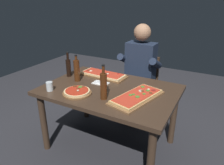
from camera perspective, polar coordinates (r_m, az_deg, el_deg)
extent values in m
plane|color=#2D2D33|center=(2.61, -0.55, -16.62)|extent=(6.40, 6.40, 0.00)
cube|color=#3D2B1E|center=(2.23, -0.62, -2.10)|extent=(1.40, 0.96, 0.04)
cylinder|color=#3D2B1E|center=(2.48, -18.17, -10.33)|extent=(0.07, 0.07, 0.70)
cylinder|color=#3D2B1E|center=(1.92, 10.54, -20.49)|extent=(0.07, 0.07, 0.70)
cylinder|color=#3D2B1E|center=(2.99, -7.24, -3.34)|extent=(0.07, 0.07, 0.70)
cylinder|color=#3D2B1E|center=(2.55, 16.42, -9.08)|extent=(0.07, 0.07, 0.70)
cube|color=brown|center=(2.56, -2.40, 1.95)|extent=(0.59, 0.26, 0.02)
cube|color=#E5C184|center=(2.55, -2.40, 2.33)|extent=(0.54, 0.23, 0.02)
cube|color=red|center=(2.55, -2.41, 2.60)|extent=(0.50, 0.21, 0.01)
cylinder|color=beige|center=(2.51, -1.29, 2.41)|extent=(0.03, 0.03, 0.01)
cylinder|color=beige|center=(2.49, -1.68, 2.22)|extent=(0.03, 0.03, 0.00)
cylinder|color=beige|center=(2.62, -5.83, 3.20)|extent=(0.04, 0.04, 0.00)
cylinder|color=maroon|center=(2.51, 1.74, 2.47)|extent=(0.03, 0.03, 0.01)
cylinder|color=maroon|center=(2.48, -1.64, 2.15)|extent=(0.04, 0.04, 0.01)
cylinder|color=maroon|center=(2.64, -6.57, 3.34)|extent=(0.03, 0.03, 0.01)
cylinder|color=brown|center=(2.63, -6.38, 3.25)|extent=(0.03, 0.03, 0.01)
cube|color=brown|center=(2.01, 6.78, -4.19)|extent=(0.40, 0.63, 0.02)
cube|color=tan|center=(2.00, 6.81, -3.73)|extent=(0.36, 0.59, 0.02)
cube|color=red|center=(2.00, 6.82, -3.39)|extent=(0.33, 0.54, 0.01)
cylinder|color=#4C7F2D|center=(1.95, 6.99, -3.89)|extent=(0.04, 0.04, 0.01)
cylinder|color=#4C7F2D|center=(2.17, 8.39, -1.15)|extent=(0.04, 0.04, 0.01)
cylinder|color=brown|center=(2.07, 8.25, -2.35)|extent=(0.04, 0.04, 0.01)
cylinder|color=maroon|center=(2.11, 11.25, -2.09)|extent=(0.04, 0.04, 0.00)
cylinder|color=#4C7F2D|center=(1.99, 5.91, -3.27)|extent=(0.03, 0.03, 0.01)
cylinder|color=beige|center=(2.12, 9.95, -1.84)|extent=(0.02, 0.02, 0.01)
cylinder|color=beige|center=(2.07, 7.91, -2.29)|extent=(0.04, 0.04, 0.01)
cylinder|color=#4C7F2D|center=(2.09, 9.79, -2.15)|extent=(0.04, 0.04, 0.01)
cylinder|color=brown|center=(2.04, 10.54, -2.84)|extent=(0.03, 0.03, 0.01)
cylinder|color=#4C7F2D|center=(2.01, 8.75, -3.09)|extent=(0.03, 0.03, 0.01)
cylinder|color=#4C7F2D|center=(1.98, 5.04, -3.42)|extent=(0.03, 0.03, 0.01)
cylinder|color=brown|center=(2.12, -9.52, -2.86)|extent=(0.29, 0.29, 0.02)
cylinder|color=#E5C184|center=(2.12, -9.55, -2.42)|extent=(0.26, 0.26, 0.02)
cylinder|color=#B72D19|center=(2.11, -9.57, -2.10)|extent=(0.23, 0.23, 0.01)
cylinder|color=brown|center=(2.08, -9.33, -2.24)|extent=(0.03, 0.03, 0.01)
cylinder|color=#4C7F2D|center=(2.17, -8.69, -1.20)|extent=(0.04, 0.04, 0.01)
cylinder|color=brown|center=(2.14, -9.31, -1.55)|extent=(0.03, 0.03, 0.01)
cylinder|color=brown|center=(2.19, -10.15, -0.99)|extent=(0.04, 0.04, 0.01)
cylinder|color=brown|center=(2.17, -7.83, -1.13)|extent=(0.03, 0.03, 0.01)
cylinder|color=beige|center=(2.08, -9.31, -2.20)|extent=(0.02, 0.02, 0.01)
cylinder|color=#47230F|center=(1.95, -2.32, -1.09)|extent=(0.06, 0.06, 0.26)
cylinder|color=#47230F|center=(1.89, -2.40, 3.49)|extent=(0.03, 0.03, 0.07)
cylinder|color=black|center=(1.87, -2.42, 4.74)|extent=(0.03, 0.03, 0.01)
cylinder|color=#47230F|center=(2.41, -9.59, 3.19)|extent=(0.07, 0.07, 0.25)
cylinder|color=#47230F|center=(2.36, -9.82, 6.57)|extent=(0.03, 0.03, 0.05)
cylinder|color=black|center=(2.36, -9.87, 7.30)|extent=(0.03, 0.03, 0.01)
cylinder|color=black|center=(2.58, -11.79, 3.88)|extent=(0.06, 0.06, 0.21)
cylinder|color=black|center=(2.53, -12.05, 7.01)|extent=(0.03, 0.03, 0.08)
cylinder|color=black|center=(2.52, -12.14, 8.07)|extent=(0.03, 0.03, 0.01)
cylinder|color=silver|center=(2.24, -16.70, -1.01)|extent=(0.07, 0.07, 0.09)
cylinder|color=#5B3814|center=(2.25, -16.63, -1.57)|extent=(0.06, 0.06, 0.05)
cube|color=white|center=(2.34, -3.12, -0.17)|extent=(0.18, 0.11, 0.01)
cube|color=silver|center=(2.33, -3.35, -0.19)|extent=(0.17, 0.01, 0.00)
cube|color=silver|center=(2.36, -2.89, 0.11)|extent=(0.17, 0.02, 0.00)
cube|color=#3D2B1E|center=(2.98, 7.47, -1.82)|extent=(0.44, 0.44, 0.04)
cube|color=#3D2B1E|center=(3.07, 9.07, 3.47)|extent=(0.40, 0.04, 0.42)
cylinder|color=#3D2B1E|center=(2.99, 2.49, -6.37)|extent=(0.04, 0.04, 0.41)
cylinder|color=#3D2B1E|center=(2.86, 9.39, -8.05)|extent=(0.04, 0.04, 0.41)
cylinder|color=#3D2B1E|center=(3.29, 5.42, -3.53)|extent=(0.04, 0.04, 0.41)
cylinder|color=#3D2B1E|center=(3.18, 11.72, -4.92)|extent=(0.04, 0.04, 0.41)
cylinder|color=#23232D|center=(2.95, 4.15, -6.34)|extent=(0.11, 0.11, 0.45)
cylinder|color=#23232D|center=(2.89, 7.79, -7.22)|extent=(0.11, 0.11, 0.45)
cube|color=#23232D|center=(2.86, 6.81, -1.08)|extent=(0.34, 0.40, 0.12)
cube|color=#1E283D|center=(2.84, 7.87, 5.57)|extent=(0.38, 0.22, 0.52)
sphere|color=#A37556|center=(2.75, 8.31, 13.37)|extent=(0.22, 0.22, 0.22)
cylinder|color=#1E283D|center=(2.87, 3.41, 6.47)|extent=(0.09, 0.31, 0.21)
cylinder|color=#1E283D|center=(2.72, 11.85, 5.11)|extent=(0.09, 0.31, 0.21)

